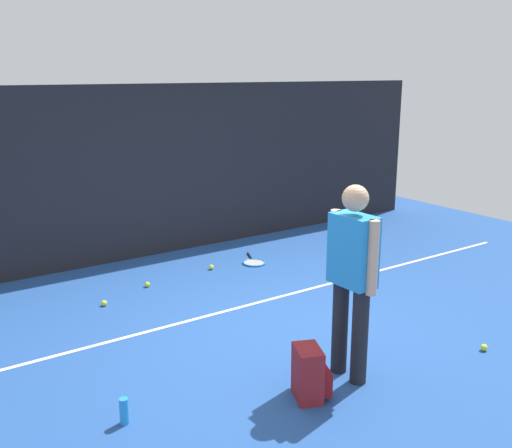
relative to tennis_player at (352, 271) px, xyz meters
name	(u,v)px	position (x,y,z in m)	size (l,w,h in m)	color
ground_plane	(278,323)	(0.16, 1.24, -0.97)	(12.00, 12.00, 0.00)	#234C93
back_fence	(151,172)	(0.16, 4.24, 0.24)	(10.00, 0.10, 2.42)	black
court_line	(246,305)	(0.16, 1.83, -0.96)	(9.00, 0.05, 0.00)	white
tennis_player	(352,271)	(0.00, 0.00, 0.00)	(0.23, 0.53, 1.70)	black
tennis_racket	(254,262)	(1.10, 3.06, -0.95)	(0.42, 0.63, 0.03)	black
backpack	(310,374)	(-0.50, -0.08, -0.76)	(0.36, 0.36, 0.44)	maroon
tennis_ball_near_player	(147,284)	(-0.51, 3.03, -0.93)	(0.07, 0.07, 0.07)	#CCE033
tennis_ball_by_fence	(484,348)	(1.40, -0.38, -0.93)	(0.07, 0.07, 0.07)	#CCE033
tennis_ball_mid_court	(104,303)	(-1.17, 2.75, -0.93)	(0.07, 0.07, 0.07)	#CCE033
tennis_ball_far_left	(211,267)	(0.47, 3.15, -0.93)	(0.07, 0.07, 0.07)	#CCE033
water_bottle	(124,411)	(-1.88, 0.43, -0.86)	(0.07, 0.07, 0.21)	#268CD8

